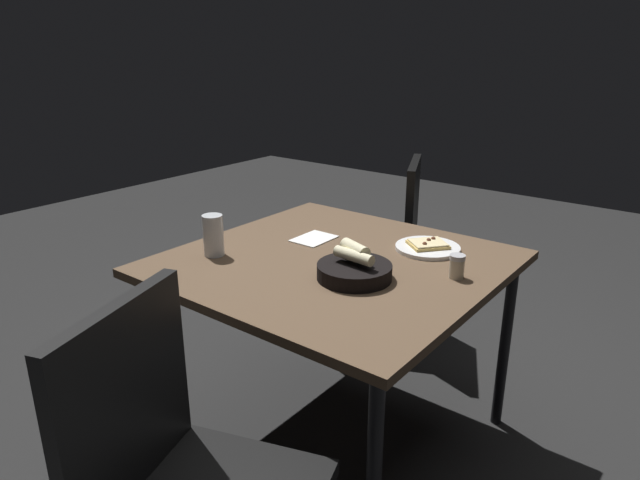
# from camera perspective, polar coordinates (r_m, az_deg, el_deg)

# --- Properties ---
(ground) EXTENTS (8.00, 8.00, 0.00)m
(ground) POSITION_cam_1_polar(r_m,az_deg,el_deg) (2.28, 1.31, -18.95)
(ground) COLOR black
(dining_table) EXTENTS (1.03, 1.05, 0.72)m
(dining_table) POSITION_cam_1_polar(r_m,az_deg,el_deg) (1.95, 1.46, -3.56)
(dining_table) COLOR brown
(dining_table) RESTS_ON ground
(pizza_plate) EXTENTS (0.23, 0.23, 0.04)m
(pizza_plate) POSITION_cam_1_polar(r_m,az_deg,el_deg) (2.05, 10.83, -0.69)
(pizza_plate) COLOR white
(pizza_plate) RESTS_ON dining_table
(bread_basket) EXTENTS (0.24, 0.24, 0.11)m
(bread_basket) POSITION_cam_1_polar(r_m,az_deg,el_deg) (1.76, 3.53, -2.95)
(bread_basket) COLOR black
(bread_basket) RESTS_ON dining_table
(beer_glass) EXTENTS (0.07, 0.07, 0.14)m
(beer_glass) POSITION_cam_1_polar(r_m,az_deg,el_deg) (1.98, -10.71, 0.21)
(beer_glass) COLOR silver
(beer_glass) RESTS_ON dining_table
(pepper_shaker) EXTENTS (0.05, 0.05, 0.08)m
(pepper_shaker) POSITION_cam_1_polar(r_m,az_deg,el_deg) (1.82, 13.64, -2.72)
(pepper_shaker) COLOR #BFB299
(pepper_shaker) RESTS_ON dining_table
(napkin) EXTENTS (0.16, 0.12, 0.00)m
(napkin) POSITION_cam_1_polar(r_m,az_deg,el_deg) (2.12, -0.62, 0.14)
(napkin) COLOR white
(napkin) RESTS_ON dining_table
(chair_near) EXTENTS (0.56, 0.56, 0.91)m
(chair_near) POSITION_cam_1_polar(r_m,az_deg,el_deg) (1.38, -14.15, -21.78)
(chair_near) COLOR black
(chair_near) RESTS_ON ground
(chair_far) EXTENTS (0.58, 0.58, 0.89)m
(chair_far) POSITION_cam_1_polar(r_m,az_deg,el_deg) (2.79, 6.77, 0.10)
(chair_far) COLOR black
(chair_far) RESTS_ON ground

